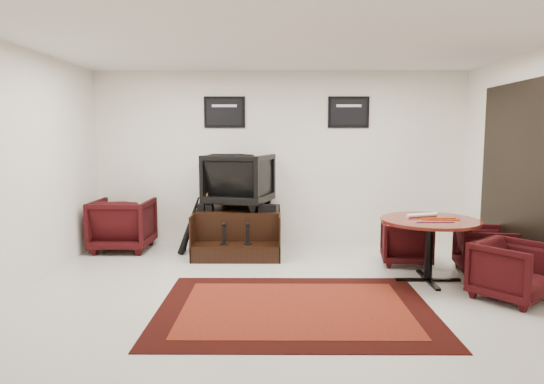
{
  "coord_description": "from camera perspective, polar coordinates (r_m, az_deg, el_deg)",
  "views": [
    {
      "loc": [
        -0.09,
        -5.42,
        1.8
      ],
      "look_at": [
        -0.12,
        0.9,
        1.04
      ],
      "focal_mm": 32.0,
      "sensor_mm": 36.0,
      "label": 1
    }
  ],
  "objects": [
    {
      "name": "polish_kit",
      "position": [
        7.21,
        -0.76,
        -1.92
      ],
      "size": [
        0.32,
        0.26,
        0.1
      ],
      "primitive_type": "cube",
      "rotation": [
        0.0,
        0.0,
        0.26
      ],
      "color": "black",
      "rests_on": "shine_podium"
    },
    {
      "name": "shine_podium",
      "position": [
        7.5,
        -3.92,
        -4.7
      ],
      "size": [
        1.27,
        1.31,
        0.65
      ],
      "color": "black",
      "rests_on": "ground"
    },
    {
      "name": "table_chair_back",
      "position": [
        7.0,
        15.5,
        -5.47
      ],
      "size": [
        0.73,
        0.7,
        0.67
      ],
      "primitive_type": "imported",
      "rotation": [
        0.0,
        0.0,
        3.0
      ],
      "color": "black",
      "rests_on": "ground"
    },
    {
      "name": "table_clutter",
      "position": [
        6.15,
        19.0,
        -3.09
      ],
      "size": [
        0.57,
        0.32,
        0.01
      ],
      "color": "#D7420B",
      "rests_on": "meeting_table"
    },
    {
      "name": "meeting_table",
      "position": [
        6.2,
        18.07,
        -3.9
      ],
      "size": [
        1.18,
        1.18,
        0.77
      ],
      "color": "#48120A",
      "rests_on": "ground"
    },
    {
      "name": "table_chair_window",
      "position": [
        6.89,
        23.74,
        -6.0
      ],
      "size": [
        0.71,
        0.74,
        0.67
      ],
      "primitive_type": "imported",
      "rotation": [
        0.0,
        0.0,
        1.42
      ],
      "color": "black",
      "rests_on": "ground"
    },
    {
      "name": "room_shell",
      "position": [
        5.56,
        5.48,
        6.67
      ],
      "size": [
        6.02,
        5.02,
        2.81
      ],
      "color": "white",
      "rests_on": "ground"
    },
    {
      "name": "shoes_pair",
      "position": [
        7.41,
        -7.82,
        -1.71
      ],
      "size": [
        0.23,
        0.28,
        0.1
      ],
      "color": "black",
      "rests_on": "shine_podium"
    },
    {
      "name": "ground",
      "position": [
        5.71,
        1.22,
        -11.54
      ],
      "size": [
        6.0,
        6.0,
        0.0
      ],
      "primitive_type": "plane",
      "color": "beige",
      "rests_on": "ground"
    },
    {
      "name": "umbrella_hooked",
      "position": [
        7.5,
        -9.59,
        -3.69
      ],
      "size": [
        0.33,
        0.12,
        0.88
      ],
      "primitive_type": null,
      "color": "black",
      "rests_on": "ground"
    },
    {
      "name": "shine_chair",
      "position": [
        7.52,
        -3.9,
        1.69
      ],
      "size": [
        1.12,
        1.08,
        0.95
      ],
      "primitive_type": "imported",
      "rotation": [
        0.0,
        0.0,
        2.86
      ],
      "color": "black",
      "rests_on": "shine_podium"
    },
    {
      "name": "armchair_side",
      "position": [
        7.88,
        -17.14,
        -3.38
      ],
      "size": [
        0.87,
        0.82,
        0.89
      ],
      "primitive_type": "imported",
      "rotation": [
        0.0,
        0.0,
        3.13
      ],
      "color": "black",
      "rests_on": "ground"
    },
    {
      "name": "paper_roll",
      "position": [
        6.3,
        17.24,
        -2.62
      ],
      "size": [
        0.41,
        0.18,
        0.05
      ],
      "primitive_type": "cylinder",
      "rotation": [
        0.0,
        1.57,
        0.32
      ],
      "color": "white",
      "rests_on": "meeting_table"
    },
    {
      "name": "umbrella_black",
      "position": [
        7.35,
        -9.83,
        -4.26
      ],
      "size": [
        0.3,
        0.11,
        0.8
      ],
      "primitive_type": null,
      "color": "black",
      "rests_on": "ground"
    },
    {
      "name": "area_rug",
      "position": [
        5.16,
        2.71,
        -13.5
      ],
      "size": [
        2.83,
        2.12,
        0.01
      ],
      "color": "black",
      "rests_on": "ground"
    },
    {
      "name": "table_chair_corner",
      "position": [
        5.91,
        26.38,
        -8.02
      ],
      "size": [
        0.94,
        0.94,
        0.71
      ],
      "primitive_type": "imported",
      "rotation": [
        0.0,
        0.0,
        0.69
      ],
      "color": "black",
      "rests_on": "ground"
    }
  ]
}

